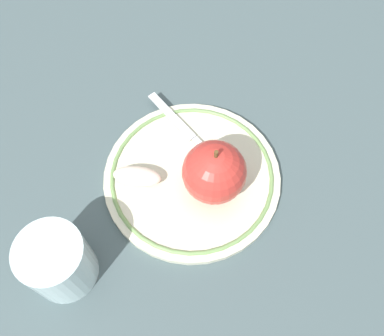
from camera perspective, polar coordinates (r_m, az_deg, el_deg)
The scene contains 6 objects.
ground_plane at distance 0.59m, azimuth -1.14°, elevation -2.98°, with size 2.00×2.00×0.00m, color #435558.
plate at distance 0.60m, azimuth -0.00°, elevation -1.19°, with size 0.25×0.25×0.01m.
apple_red_whole at distance 0.55m, azimuth 2.99°, elevation -0.57°, with size 0.08×0.08×0.09m.
apple_slice_front at distance 0.58m, azimuth -7.33°, elevation -1.10°, with size 0.07×0.03×0.02m, color #F6DBC5.
fork at distance 0.62m, azimuth -0.52°, elevation 4.90°, with size 0.11×0.17×0.00m.
drinking_glass at distance 0.54m, azimuth -17.46°, elevation -11.87°, with size 0.08×0.08×0.09m, color silver.
Camera 1 is at (-0.03, -0.25, 0.54)m, focal length 40.00 mm.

